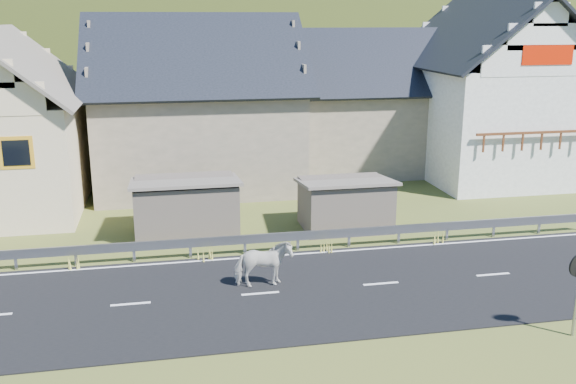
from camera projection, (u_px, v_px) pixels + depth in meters
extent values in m
plane|color=#425122|center=(260.00, 295.00, 20.28)|extent=(160.00, 160.00, 0.00)
cube|color=black|center=(260.00, 294.00, 20.27)|extent=(60.00, 7.00, 0.04)
cube|color=silver|center=(260.00, 293.00, 20.26)|extent=(60.00, 6.60, 0.01)
cube|color=#93969B|center=(245.00, 239.00, 23.61)|extent=(28.00, 0.08, 0.34)
cube|color=#93969B|center=(16.00, 260.00, 22.19)|extent=(0.10, 0.06, 0.70)
cube|color=#93969B|center=(76.00, 256.00, 22.56)|extent=(0.10, 0.06, 0.70)
cube|color=#93969B|center=(134.00, 252.00, 22.94)|extent=(0.10, 0.06, 0.70)
cube|color=#93969B|center=(190.00, 249.00, 23.31)|extent=(0.10, 0.06, 0.70)
cube|color=#93969B|center=(245.00, 245.00, 23.69)|extent=(0.10, 0.06, 0.70)
cube|color=#93969B|center=(298.00, 242.00, 24.06)|extent=(0.10, 0.06, 0.70)
cube|color=#93969B|center=(349.00, 238.00, 24.44)|extent=(0.10, 0.06, 0.70)
cube|color=#93969B|center=(399.00, 235.00, 24.81)|extent=(0.10, 0.06, 0.70)
cube|color=#93969B|center=(447.00, 232.00, 25.19)|extent=(0.10, 0.06, 0.70)
cube|color=#93969B|center=(494.00, 228.00, 25.56)|extent=(0.10, 0.06, 0.70)
cube|color=#93969B|center=(539.00, 225.00, 25.94)|extent=(0.10, 0.06, 0.70)
cube|color=#61554B|center=(186.00, 207.00, 25.77)|extent=(4.30, 3.30, 2.40)
cube|color=#61554B|center=(345.00, 204.00, 26.54)|extent=(3.80, 2.90, 2.20)
cube|color=beige|center=(2.00, 154.00, 29.11)|extent=(7.00, 9.00, 5.00)
cube|color=gold|center=(16.00, 153.00, 24.91)|extent=(1.30, 0.12, 1.30)
cube|color=gray|center=(197.00, 136.00, 33.64)|extent=(10.00, 9.00, 5.00)
cube|color=gray|center=(367.00, 127.00, 37.46)|extent=(9.00, 8.00, 4.60)
cube|color=white|center=(488.00, 120.00, 35.56)|extent=(8.00, 10.00, 6.00)
cube|color=red|center=(548.00, 55.00, 29.80)|extent=(2.60, 0.06, 0.90)
cube|color=brown|center=(542.00, 132.00, 30.53)|extent=(6.80, 0.12, 0.12)
ellipsoid|color=#293712|center=(187.00, 114.00, 196.86)|extent=(440.00, 280.00, 260.00)
imported|color=beige|center=(263.00, 264.00, 20.61)|extent=(0.88, 1.85, 1.55)
cylinder|color=#93969B|center=(576.00, 302.00, 17.40)|extent=(0.08, 0.08, 1.99)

